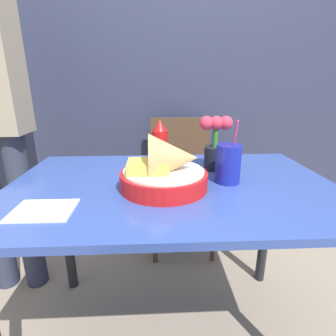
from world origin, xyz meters
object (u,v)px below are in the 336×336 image
object	(u,v)px
flower_vase	(215,143)
food_basket	(167,170)
ketchup_bottle	(160,144)
chair_far_window	(181,171)
drink_cup	(228,165)

from	to	relation	value
flower_vase	food_basket	bearing A→B (deg)	-136.02
ketchup_bottle	food_basket	bearing A→B (deg)	-86.13
chair_far_window	ketchup_bottle	size ratio (longest dim) A/B	4.31
food_basket	flower_vase	xyz separation A→B (m)	(0.20, 0.20, 0.05)
chair_far_window	flower_vase	bearing A→B (deg)	-83.38
food_basket	flower_vase	size ratio (longest dim) A/B	1.34
chair_far_window	drink_cup	distance (m)	0.83
food_basket	ketchup_bottle	size ratio (longest dim) A/B	1.50
food_basket	drink_cup	world-z (taller)	drink_cup
drink_cup	flower_vase	distance (m)	0.16
ketchup_bottle	flower_vase	distance (m)	0.24
chair_far_window	ketchup_bottle	distance (m)	0.65
food_basket	drink_cup	bearing A→B (deg)	12.12
food_basket	ketchup_bottle	distance (m)	0.28
chair_far_window	food_basket	distance (m)	0.88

